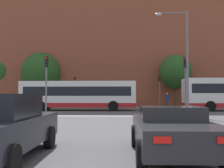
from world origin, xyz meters
TOP-DOWN VIEW (x-y plane):
  - stop_line_strip at (0.00, 18.12)m, footprint 8.02×0.30m
  - far_pavement at (0.00, 32.93)m, footprint 68.91×2.50m
  - brick_civic_building at (-3.74, 43.35)m, footprint 47.06×16.52m
  - car_roadster_right at (2.12, 4.60)m, footprint 1.96×4.42m
  - bus_crossing_lead at (-3.64, 25.58)m, footprint 11.49×2.65m
  - traffic_light_near_left at (-5.08, 18.81)m, footprint 0.26×0.31m
  - traffic_light_far_right at (5.36, 32.34)m, footprint 0.26×0.31m
  - traffic_light_near_right at (5.60, 18.84)m, footprint 0.26×0.31m
  - traffic_light_far_left at (-5.16, 32.01)m, footprint 0.26×0.31m
  - street_lamp_junction at (5.27, 18.49)m, footprint 2.47×0.36m
  - pedestrian_waiting at (6.48, 33.45)m, footprint 0.40×0.26m
  - pedestrian_walking_east at (8.36, 32.13)m, footprint 0.34×0.45m
  - tree_by_building at (7.67, 34.03)m, footprint 4.21×4.21m
  - tree_kerbside at (-16.50, 37.96)m, footprint 5.68×5.68m
  - tree_distant at (-10.39, 35.25)m, footprint 5.34×5.34m

SIDE VIEW (x-z plane):
  - stop_line_strip at x=0.00m, z-range 0.00..0.01m
  - far_pavement at x=0.00m, z-range 0.00..0.01m
  - car_roadster_right at x=2.12m, z-range 0.03..1.28m
  - pedestrian_walking_east at x=8.36m, z-range 0.13..1.73m
  - pedestrian_waiting at x=6.48m, z-range 0.18..2.02m
  - bus_crossing_lead at x=-3.64m, z-range 0.10..3.03m
  - traffic_light_far_left at x=-5.16m, z-range 0.67..4.45m
  - traffic_light_far_right at x=5.36m, z-range 0.71..4.77m
  - traffic_light_near_right at x=5.60m, z-range 0.75..5.20m
  - traffic_light_near_left at x=-5.08m, z-range 0.76..5.28m
  - tree_by_building at x=7.67m, z-range 1.17..7.95m
  - tree_distant at x=-10.39m, z-range 0.89..8.28m
  - street_lamp_junction at x=5.27m, z-range 0.86..8.77m
  - tree_kerbside at x=-16.50m, z-range 0.94..8.79m
  - brick_civic_building at x=-3.74m, z-range -3.73..22.23m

